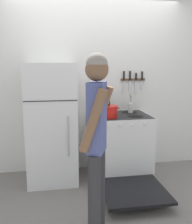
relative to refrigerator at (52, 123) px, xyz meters
name	(u,v)px	position (x,y,z in m)	size (l,w,h in m)	color
ground_plane	(94,167)	(0.64, 0.33, -0.80)	(14.00, 14.00, 0.00)	slate
wall_back	(94,86)	(0.64, 0.36, 0.47)	(10.00, 0.06, 2.55)	silver
refrigerator	(52,123)	(0.00, 0.00, 0.00)	(0.65, 0.68, 1.60)	white
stove_range	(120,146)	(0.94, -0.06, -0.36)	(0.82, 1.41, 0.89)	white
dutch_oven_pot	(109,111)	(0.75, -0.16, 0.17)	(0.28, 0.24, 0.18)	red
tea_kettle	(106,109)	(0.77, 0.12, 0.15)	(0.22, 0.18, 0.21)	silver
utensil_jar	(131,107)	(1.14, 0.13, 0.17)	(0.07, 0.07, 0.27)	silver
person	(97,137)	(0.41, -1.25, 0.16)	(0.36, 0.41, 1.68)	#2D2D30
wall_knife_strip	(133,79)	(1.22, 0.31, 0.57)	(0.38, 0.03, 0.36)	brown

